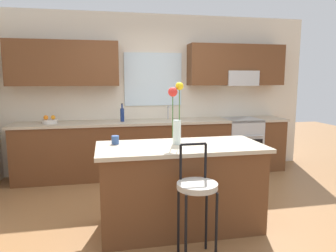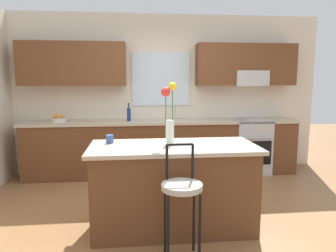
# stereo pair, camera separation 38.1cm
# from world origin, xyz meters

# --- Properties ---
(ground_plane) EXTENTS (14.00, 14.00, 0.00)m
(ground_plane) POSITION_xyz_m (0.00, 0.00, 0.00)
(ground_plane) COLOR olive
(back_wall_assembly) EXTENTS (5.60, 0.50, 2.70)m
(back_wall_assembly) POSITION_xyz_m (0.03, 1.99, 1.51)
(back_wall_assembly) COLOR beige
(back_wall_assembly) RESTS_ON ground
(counter_run) EXTENTS (4.56, 0.64, 0.92)m
(counter_run) POSITION_xyz_m (0.00, 1.70, 0.47)
(counter_run) COLOR brown
(counter_run) RESTS_ON ground
(sink_faucet) EXTENTS (0.02, 0.13, 0.23)m
(sink_faucet) POSITION_xyz_m (0.23, 1.84, 1.06)
(sink_faucet) COLOR #B7BABC
(sink_faucet) RESTS_ON counter_run
(oven_range) EXTENTS (0.60, 0.64, 0.92)m
(oven_range) POSITION_xyz_m (1.52, 1.68, 0.46)
(oven_range) COLOR #B7BABC
(oven_range) RESTS_ON ground
(kitchen_island) EXTENTS (1.76, 0.79, 0.92)m
(kitchen_island) POSITION_xyz_m (-0.06, -0.27, 0.46)
(kitchen_island) COLOR brown
(kitchen_island) RESTS_ON ground
(bar_stool_near) EXTENTS (0.36, 0.36, 1.04)m
(bar_stool_near) POSITION_xyz_m (-0.06, -0.88, 0.64)
(bar_stool_near) COLOR black
(bar_stool_near) RESTS_ON ground
(flower_vase) EXTENTS (0.16, 0.10, 0.66)m
(flower_vase) POSITION_xyz_m (-0.10, -0.22, 1.24)
(flower_vase) COLOR silver
(flower_vase) RESTS_ON kitchen_island
(mug_ceramic) EXTENTS (0.08, 0.08, 0.09)m
(mug_ceramic) POSITION_xyz_m (-0.73, -0.09, 0.97)
(mug_ceramic) COLOR #33518C
(mug_ceramic) RESTS_ON kitchen_island
(fruit_bowl_oranges) EXTENTS (0.24, 0.24, 0.13)m
(fruit_bowl_oranges) POSITION_xyz_m (-1.69, 1.70, 0.96)
(fruit_bowl_oranges) COLOR silver
(fruit_bowl_oranges) RESTS_ON counter_run
(bottle_olive_oil) EXTENTS (0.06, 0.06, 0.30)m
(bottle_olive_oil) POSITION_xyz_m (-0.56, 1.70, 1.04)
(bottle_olive_oil) COLOR navy
(bottle_olive_oil) RESTS_ON counter_run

